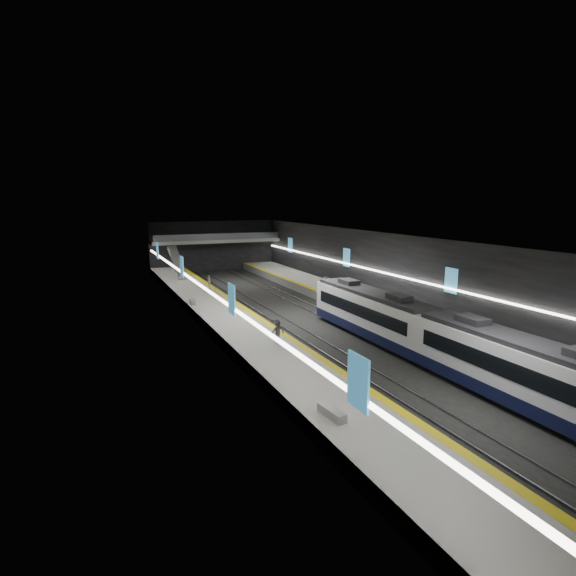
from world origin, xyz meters
name	(u,v)px	position (x,y,z in m)	size (l,w,h in m)	color
ground	(308,321)	(0.00, 0.00, 0.00)	(70.00, 70.00, 0.00)	black
ceiling	(309,237)	(0.00, 0.00, 8.00)	(20.00, 70.00, 0.04)	beige
wall_left	(204,287)	(-10.00, 0.00, 4.00)	(0.04, 70.00, 8.00)	black
wall_right	(396,273)	(10.00, 0.00, 4.00)	(0.04, 70.00, 8.00)	black
wall_back	(213,246)	(0.00, 35.00, 4.00)	(20.00, 0.04, 8.00)	black
platform_left	(233,324)	(-7.50, 0.00, 0.50)	(5.00, 70.00, 1.00)	slate
tile_surface_left	(233,318)	(-7.50, 0.00, 1.01)	(5.00, 70.00, 0.02)	#999994
tactile_strip_left	(256,316)	(-5.30, 0.00, 1.02)	(0.60, 70.00, 0.02)	yellow
platform_right	(375,309)	(7.50, 0.00, 0.50)	(5.00, 70.00, 1.00)	slate
tile_surface_right	(375,304)	(7.50, 0.00, 1.01)	(5.00, 70.00, 0.02)	#999994
tactile_strip_right	(356,306)	(5.30, 0.00, 1.02)	(0.60, 70.00, 0.02)	yellow
rails	(308,320)	(0.00, 0.00, 0.06)	(6.52, 70.00, 0.12)	gray
train	(431,335)	(2.50, -14.48, 2.20)	(2.69, 30.05, 3.60)	#0E1233
ad_posters	(304,273)	(0.00, 1.00, 4.50)	(19.94, 53.50, 2.20)	#4194C3
cove_light_left	(206,289)	(-9.80, 0.00, 3.80)	(0.25, 68.60, 0.12)	white
cove_light_right	(395,275)	(9.80, 0.00, 3.80)	(0.25, 68.60, 0.12)	white
mezzanine_bridge	(217,241)	(0.00, 32.93, 5.04)	(20.00, 3.00, 1.50)	gray
escalator	(177,262)	(-7.50, 26.00, 2.90)	(1.20, 8.00, 0.60)	#99999E
bench_left_near	(332,413)	(-8.81, -20.93, 1.23)	(0.52, 1.88, 0.46)	#99999E
bench_left_far	(193,302)	(-9.50, 7.28, 1.20)	(0.45, 1.63, 0.40)	#99999E
bench_right_far	(328,280)	(9.50, 13.86, 1.22)	(0.50, 1.81, 0.44)	#99999E
passenger_right_a	(373,297)	(6.68, -0.92, 1.96)	(0.70, 0.46, 1.92)	#C84A53
passenger_left_a	(209,282)	(-5.94, 14.57, 1.84)	(0.99, 0.41, 1.68)	silver
passenger_left_b	(277,331)	(-6.57, -8.31, 1.87)	(1.13, 0.65, 1.75)	#43434B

